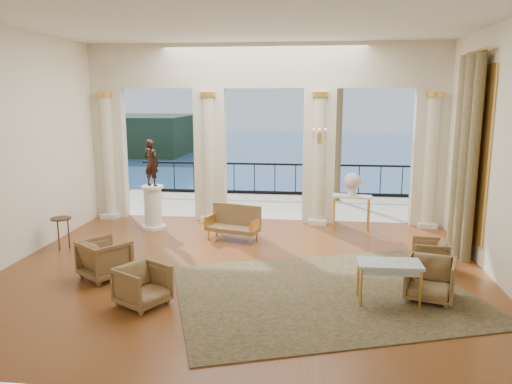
# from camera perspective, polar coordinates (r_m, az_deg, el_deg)

# --- Properties ---
(floor) EXTENTS (9.00, 9.00, 0.00)m
(floor) POSITION_cam_1_polar(r_m,az_deg,el_deg) (9.47, -1.54, -8.95)
(floor) COLOR #4E2710
(floor) RESTS_ON ground
(room_walls) EXTENTS (9.00, 9.00, 9.00)m
(room_walls) POSITION_cam_1_polar(r_m,az_deg,el_deg) (7.80, -2.84, 8.40)
(room_walls) COLOR white
(room_walls) RESTS_ON ground
(arcade) EXTENTS (9.00, 0.56, 4.50)m
(arcade) POSITION_cam_1_polar(r_m,az_deg,el_deg) (12.71, 0.91, 8.08)
(arcade) COLOR beige
(arcade) RESTS_ON ground
(terrace) EXTENTS (10.00, 3.60, 0.10)m
(terrace) POSITION_cam_1_polar(r_m,az_deg,el_deg) (15.02, 1.66, -1.61)
(terrace) COLOR #ACA58E
(terrace) RESTS_ON ground
(balustrade) EXTENTS (9.00, 0.06, 1.03)m
(balustrade) POSITION_cam_1_polar(r_m,az_deg,el_deg) (16.50, 2.17, 1.16)
(balustrade) COLOR black
(balustrade) RESTS_ON terrace
(palm_tree) EXTENTS (2.00, 2.00, 4.50)m
(palm_tree) POSITION_cam_1_polar(r_m,az_deg,el_deg) (15.44, 9.66, 14.05)
(palm_tree) COLOR #4C3823
(palm_tree) RESTS_ON terrace
(headland) EXTENTS (22.00, 18.00, 6.00)m
(headland) POSITION_cam_1_polar(r_m,az_deg,el_deg) (85.02, -14.93, 6.45)
(headland) COLOR black
(headland) RESTS_ON sea
(sea) EXTENTS (160.00, 160.00, 0.00)m
(sea) POSITION_cam_1_polar(r_m,az_deg,el_deg) (69.43, 5.66, 3.32)
(sea) COLOR #255797
(sea) RESTS_ON ground
(curtain) EXTENTS (0.33, 1.40, 4.09)m
(curtain) POSITION_cam_1_polar(r_m,az_deg,el_deg) (10.80, 22.83, 3.70)
(curtain) COLOR brown
(curtain) RESTS_ON ground
(window_frame) EXTENTS (0.04, 1.60, 3.40)m
(window_frame) POSITION_cam_1_polar(r_m,az_deg,el_deg) (10.84, 23.81, 4.08)
(window_frame) COLOR gold
(window_frame) RESTS_ON room_walls
(wall_sconce) EXTENTS (0.30, 0.11, 0.33)m
(wall_sconce) POSITION_cam_1_polar(r_m,az_deg,el_deg) (12.35, 7.27, 6.26)
(wall_sconce) COLOR gold
(wall_sconce) RESTS_ON arcade
(rug) EXTENTS (5.68, 5.03, 0.02)m
(rug) POSITION_cam_1_polar(r_m,az_deg,el_deg) (8.49, 7.77, -11.41)
(rug) COLOR #262D16
(rug) RESTS_ON ground
(armchair_a) EXTENTS (0.90, 0.92, 0.71)m
(armchair_a) POSITION_cam_1_polar(r_m,az_deg,el_deg) (8.07, -12.83, -10.19)
(armchair_a) COLOR #4B3820
(armchair_a) RESTS_ON ground
(armchair_b) EXTENTS (0.90, 0.87, 0.75)m
(armchair_b) POSITION_cam_1_polar(r_m,az_deg,el_deg) (8.53, 19.26, -9.19)
(armchair_b) COLOR #4B3820
(armchair_b) RESTS_ON ground
(armchair_c) EXTENTS (0.66, 0.69, 0.65)m
(armchair_c) POSITION_cam_1_polar(r_m,az_deg,el_deg) (9.94, 19.29, -6.66)
(armchair_c) COLOR #4B3820
(armchair_c) RESTS_ON ground
(armchair_d) EXTENTS (1.02, 1.01, 0.77)m
(armchair_d) POSITION_cam_1_polar(r_m,az_deg,el_deg) (9.40, -16.90, -7.10)
(armchair_d) COLOR #4B3820
(armchair_d) RESTS_ON ground
(settee) EXTENTS (1.29, 0.82, 0.79)m
(settee) POSITION_cam_1_polar(r_m,az_deg,el_deg) (11.33, -2.51, -3.52)
(settee) COLOR #4B3820
(settee) RESTS_ON ground
(game_table) EXTENTS (0.99, 0.55, 0.67)m
(game_table) POSITION_cam_1_polar(r_m,az_deg,el_deg) (8.14, 14.99, -8.22)
(game_table) COLOR #8EA5B3
(game_table) RESTS_ON ground
(pedestal) EXTENTS (0.58, 0.58, 1.07)m
(pedestal) POSITION_cam_1_polar(r_m,az_deg,el_deg) (12.47, -11.68, -1.81)
(pedestal) COLOR silver
(pedestal) RESTS_ON ground
(statue) EXTENTS (0.48, 0.40, 1.12)m
(statue) POSITION_cam_1_polar(r_m,az_deg,el_deg) (12.28, -11.89, 3.29)
(statue) COLOR black
(statue) RESTS_ON pedestal
(console_table) EXTENTS (0.98, 0.55, 0.87)m
(console_table) POSITION_cam_1_polar(r_m,az_deg,el_deg) (12.18, 10.87, -1.07)
(console_table) COLOR silver
(console_table) RESTS_ON ground
(urn) EXTENTS (0.41, 0.41, 0.55)m
(urn) POSITION_cam_1_polar(r_m,az_deg,el_deg) (12.10, 10.95, 1.07)
(urn) COLOR silver
(urn) RESTS_ON console_table
(side_table) EXTENTS (0.42, 0.42, 0.69)m
(side_table) POSITION_cam_1_polar(r_m,az_deg,el_deg) (11.32, -21.40, -3.25)
(side_table) COLOR black
(side_table) RESTS_ON ground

